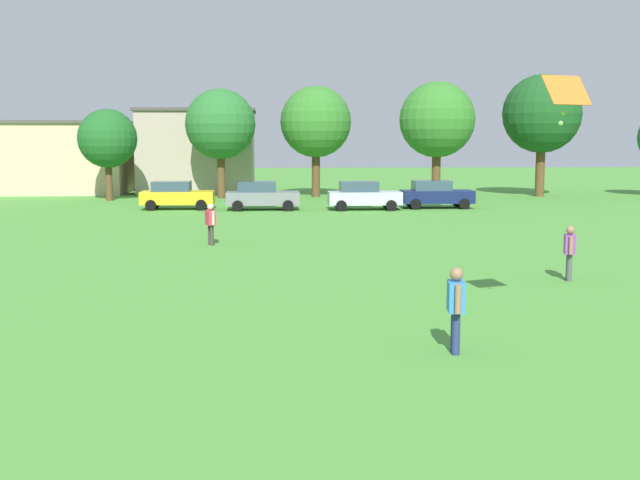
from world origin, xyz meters
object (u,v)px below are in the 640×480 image
parked_car_yellow_0 (176,195)px  parked_car_gray_1 (261,195)px  tree_far_left (108,139)px  tree_left (220,124)px  tree_center_left (316,122)px  tree_right (542,114)px  bystander_near_trees (570,248)px  bystander_midfield (211,221)px  tree_center_right (437,120)px  adult_bystander (456,302)px  parked_car_silver_2 (363,195)px  parked_car_navy_3 (436,194)px  kite (566,94)px

parked_car_yellow_0 → parked_car_gray_1: same height
tree_far_left → tree_left: size_ratio=0.81×
tree_center_left → tree_right: (16.31, -0.58, 0.58)m
parked_car_gray_1 → tree_left: tree_left is taller
bystander_near_trees → tree_center_left: (-5.55, 34.29, 4.38)m
bystander_midfield → tree_center_left: 26.71m
parked_car_gray_1 → tree_center_right: bearing=31.4°
bystander_near_trees → tree_right: (10.76, 33.71, 4.96)m
adult_bystander → parked_car_yellow_0: bearing=23.2°
bystander_midfield → tree_center_left: (5.67, 25.73, 4.37)m
parked_car_silver_2 → tree_right: bearing=35.3°
bystander_midfield → tree_left: tree_left is taller
adult_bystander → tree_center_right: size_ratio=0.21×
parked_car_yellow_0 → tree_far_left: size_ratio=0.69×
parked_car_gray_1 → parked_car_silver_2: (6.02, -0.30, 0.00)m
tree_far_left → tree_right: (30.55, 1.98, 1.76)m
parked_car_gray_1 → tree_left: 10.75m
parked_car_navy_3 → tree_left: (-13.47, 8.88, 4.32)m
adult_bystander → parked_car_silver_2: adult_bystander is taller
bystander_near_trees → tree_right: size_ratio=0.19×
parked_car_navy_3 → tree_far_left: tree_far_left is taller
adult_bystander → parked_car_navy_3: bearing=-3.9°
bystander_midfield → parked_car_yellow_0: (-3.25, 16.19, -0.13)m
parked_car_navy_3 → tree_center_left: (-6.71, 9.76, 4.50)m
tree_center_right → tree_right: size_ratio=0.92×
tree_center_left → tree_right: 16.33m
bystander_near_trees → tree_center_right: (2.60, 31.31, 4.48)m
parked_car_yellow_0 → tree_center_left: (8.91, 9.55, 4.50)m
tree_center_right → tree_right: tree_right is taller
parked_car_yellow_0 → tree_center_left: size_ratio=0.54×
tree_left → parked_car_silver_2: bearing=-47.3°
kite → parked_car_navy_3: size_ratio=0.26×
bystander_midfield → parked_car_navy_3: bearing=120.4°
kite → tree_center_right: bearing=82.1°
tree_left → tree_right: tree_right is taller
parked_car_navy_3 → tree_far_left: bearing=161.0°
tree_far_left → tree_left: bearing=12.6°
tree_center_right → parked_car_silver_2: bearing=-128.1°
parked_car_yellow_0 → tree_left: 9.92m
parked_car_gray_1 → tree_center_left: bearing=69.6°
bystander_near_trees → tree_center_left: bearing=24.7°
tree_center_right → bystander_midfield: bearing=-121.3°
parked_car_yellow_0 → parked_car_silver_2: (11.10, -1.03, 0.00)m
tree_center_right → tree_right: (8.16, 2.40, 0.49)m
tree_left → adult_bystander: bearing=-80.2°
kite → tree_right: (13.39, 39.87, 0.80)m
kite → tree_far_left: tree_far_left is taller
adult_bystander → parked_car_navy_3: size_ratio=0.40×
tree_far_left → tree_left: 7.73m
parked_car_navy_3 → tree_left: 16.70m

